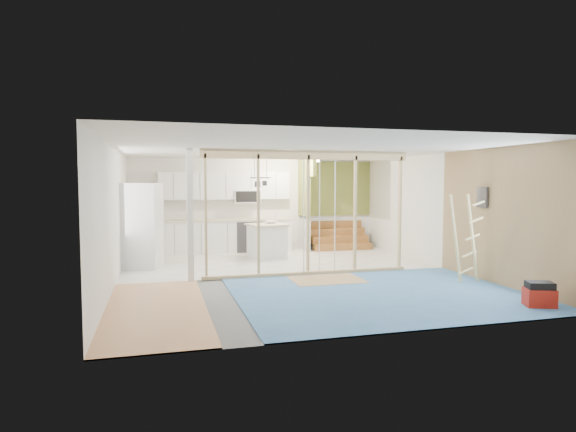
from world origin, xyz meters
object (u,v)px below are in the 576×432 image
object	(u,v)px
toolbox	(540,295)
ladder	(466,238)
island	(267,241)
fridge	(141,226)

from	to	relation	value
toolbox	ladder	xyz separation A→B (m)	(0.00, 1.87, 0.68)
island	toolbox	bearing A→B (deg)	-72.75
island	toolbox	xyz separation A→B (m)	(3.03, -5.85, -0.25)
ladder	toolbox	bearing A→B (deg)	-106.80
fridge	toolbox	bearing A→B (deg)	-25.86
island	ladder	bearing A→B (deg)	-62.82
fridge	toolbox	distance (m)	8.00
toolbox	ladder	bearing A→B (deg)	111.32
fridge	toolbox	world-z (taller)	fridge
fridge	island	size ratio (longest dim) A/B	1.84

